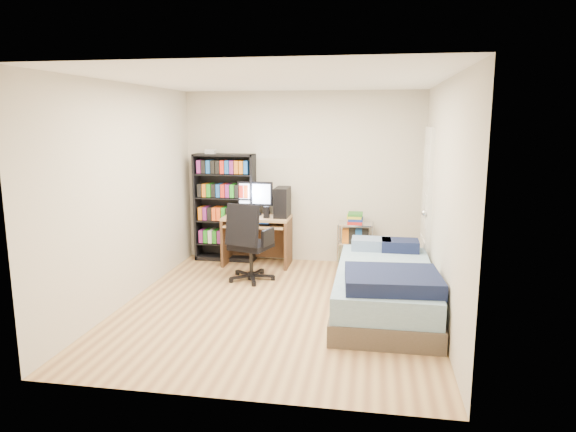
% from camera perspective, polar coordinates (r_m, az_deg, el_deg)
% --- Properties ---
extents(room, '(3.58, 4.08, 2.58)m').
position_cam_1_polar(room, '(5.61, -1.20, 2.03)').
color(room, tan).
rests_on(room, ground).
extents(media_shelf, '(0.90, 0.30, 1.66)m').
position_cam_1_polar(media_shelf, '(7.71, -7.01, 1.09)').
color(media_shelf, black).
rests_on(media_shelf, room).
extents(computer_desk, '(0.96, 0.56, 1.21)m').
position_cam_1_polar(computer_desk, '(7.45, -2.67, -0.50)').
color(computer_desk, tan).
rests_on(computer_desk, room).
extents(office_chair, '(0.77, 0.77, 1.04)m').
position_cam_1_polar(office_chair, '(6.76, -4.30, -4.45)').
color(office_chair, black).
rests_on(office_chair, room).
extents(wire_cart, '(0.50, 0.36, 0.80)m').
position_cam_1_polar(wire_cart, '(7.36, 7.52, -1.77)').
color(wire_cart, silver).
rests_on(wire_cart, room).
extents(bed, '(1.08, 2.16, 0.62)m').
position_cam_1_polar(bed, '(5.80, 10.74, -7.80)').
color(bed, brown).
rests_on(bed, room).
extents(door, '(0.12, 0.80, 2.00)m').
position_cam_1_polar(door, '(6.92, 15.15, 1.21)').
color(door, silver).
rests_on(door, room).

